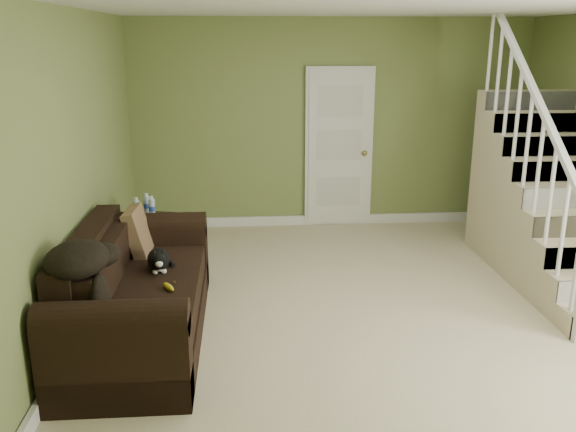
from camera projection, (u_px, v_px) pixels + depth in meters
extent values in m
cube|color=tan|center=(372.00, 314.00, 5.41)|extent=(5.00, 5.50, 0.01)
cube|color=white|center=(386.00, 5.00, 4.67)|extent=(5.00, 5.50, 0.01)
cube|color=olive|center=(331.00, 125.00, 7.67)|extent=(5.00, 0.04, 2.60)
cube|color=olive|center=(529.00, 317.00, 2.41)|extent=(5.00, 0.04, 2.60)
cube|color=olive|center=(70.00, 176.00, 4.86)|extent=(0.04, 5.50, 2.60)
cube|color=white|center=(330.00, 219.00, 7.99)|extent=(5.00, 0.04, 0.12)
cube|color=white|center=(88.00, 317.00, 5.21)|extent=(0.04, 5.50, 0.12)
cube|color=white|center=(339.00, 148.00, 7.73)|extent=(0.86, 0.05, 2.02)
cube|color=white|center=(339.00, 149.00, 7.71)|extent=(0.78, 0.04, 1.96)
sphere|color=olive|center=(365.00, 153.00, 7.70)|extent=(0.07, 0.07, 0.07)
cylinder|color=white|center=(564.00, 225.00, 5.09)|extent=(0.04, 0.04, 0.90)
cylinder|color=white|center=(551.00, 194.00, 5.29)|extent=(0.04, 0.04, 0.90)
cube|color=tan|center=(574.00, 253.00, 5.77)|extent=(1.00, 0.27, 0.80)
cylinder|color=white|center=(539.00, 165.00, 5.50)|extent=(0.04, 0.04, 0.90)
cube|color=tan|center=(561.00, 234.00, 6.00)|extent=(1.00, 0.27, 1.00)
cylinder|color=white|center=(528.00, 139.00, 5.70)|extent=(0.04, 0.04, 0.90)
cube|color=tan|center=(549.00, 216.00, 6.23)|extent=(1.00, 0.27, 1.20)
cylinder|color=white|center=(518.00, 114.00, 5.90)|extent=(0.04, 0.04, 0.90)
cube|color=tan|center=(538.00, 200.00, 6.46)|extent=(1.00, 0.27, 1.40)
cylinder|color=white|center=(508.00, 90.00, 6.10)|extent=(0.04, 0.04, 0.90)
cube|color=tan|center=(528.00, 185.00, 6.69)|extent=(1.00, 0.27, 1.60)
cylinder|color=white|center=(499.00, 68.00, 6.30)|extent=(0.04, 0.04, 0.90)
cube|color=tan|center=(518.00, 171.00, 6.92)|extent=(1.00, 0.27, 1.80)
cylinder|color=white|center=(491.00, 48.00, 6.50)|extent=(0.04, 0.04, 0.90)
cube|color=white|center=(533.00, 90.00, 5.57)|extent=(0.06, 2.46, 1.84)
cube|color=black|center=(142.00, 322.00, 4.98)|extent=(0.97, 2.25, 0.26)
cube|color=black|center=(153.00, 294.00, 4.91)|extent=(0.74, 1.70, 0.23)
cube|color=black|center=(116.00, 364.00, 3.97)|extent=(0.97, 0.26, 0.64)
cube|color=black|center=(157.00, 258.00, 5.88)|extent=(0.97, 0.26, 0.64)
cylinder|color=black|center=(112.00, 320.00, 3.88)|extent=(0.97, 0.26, 0.26)
cylinder|color=black|center=(155.00, 226.00, 5.79)|extent=(0.97, 0.26, 0.26)
cube|color=black|center=(89.00, 273.00, 4.82)|extent=(0.20, 1.74, 0.65)
cube|color=black|center=(109.00, 263.00, 4.81)|extent=(0.14, 1.68, 0.36)
cube|color=black|center=(148.00, 245.00, 6.32)|extent=(0.59, 0.59, 0.59)
cylinder|color=silver|center=(137.00, 210.00, 6.14)|extent=(0.06, 0.06, 0.20)
cylinder|color=#2E4CB3|center=(137.00, 210.00, 6.14)|extent=(0.07, 0.07, 0.05)
cylinder|color=white|center=(136.00, 199.00, 6.11)|extent=(0.03, 0.03, 0.03)
cylinder|color=silver|center=(152.00, 208.00, 6.19)|extent=(0.06, 0.06, 0.20)
cylinder|color=#2E4CB3|center=(152.00, 208.00, 6.19)|extent=(0.07, 0.07, 0.05)
cylinder|color=white|center=(151.00, 198.00, 6.16)|extent=(0.03, 0.03, 0.03)
cylinder|color=silver|center=(147.00, 206.00, 6.30)|extent=(0.06, 0.06, 0.20)
cylinder|color=#2E4CB3|center=(147.00, 206.00, 6.30)|extent=(0.07, 0.07, 0.05)
cylinder|color=white|center=(146.00, 195.00, 6.27)|extent=(0.03, 0.03, 0.03)
ellipsoid|color=black|center=(158.00, 259.00, 5.11)|extent=(0.24, 0.35, 0.18)
ellipsoid|color=white|center=(157.00, 266.00, 5.05)|extent=(0.12, 0.15, 0.09)
sphere|color=black|center=(155.00, 260.00, 4.93)|extent=(0.14, 0.14, 0.12)
ellipsoid|color=white|center=(155.00, 264.00, 4.89)|extent=(0.07, 0.06, 0.06)
cone|color=black|center=(151.00, 252.00, 4.92)|extent=(0.05, 0.05, 0.05)
cone|color=black|center=(159.00, 252.00, 4.93)|extent=(0.05, 0.05, 0.05)
cylinder|color=black|center=(171.00, 261.00, 5.26)|extent=(0.13, 0.24, 0.03)
ellipsoid|color=gold|center=(169.00, 287.00, 4.71)|extent=(0.13, 0.17, 0.05)
cube|color=#4D371F|center=(138.00, 232.00, 5.49)|extent=(0.22, 0.44, 0.44)
ellipsoid|color=black|center=(77.00, 259.00, 4.11)|extent=(0.44, 0.57, 0.23)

